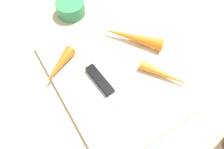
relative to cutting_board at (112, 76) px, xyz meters
name	(u,v)px	position (x,y,z in m)	size (l,w,h in m)	color
ground_plane	(112,77)	(0.00, 0.00, -0.01)	(1.40, 1.40, 0.00)	#C6B793
cutting_board	(112,76)	(0.00, 0.00, 0.00)	(0.36, 0.26, 0.01)	silver
knife	(102,83)	(-0.01, 0.03, 0.01)	(0.20, 0.04, 0.01)	#B7B7BC
carrot_longest	(131,37)	(0.06, -0.10, 0.02)	(0.03, 0.03, 0.17)	orange
carrot_medium	(166,75)	(-0.07, -0.10, 0.02)	(0.02, 0.02, 0.13)	orange
carrot_shortest	(59,65)	(0.08, 0.10, 0.02)	(0.03, 0.03, 0.11)	orange
small_bowl	(71,8)	(0.25, -0.01, 0.01)	(0.08, 0.08, 0.04)	#388C59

